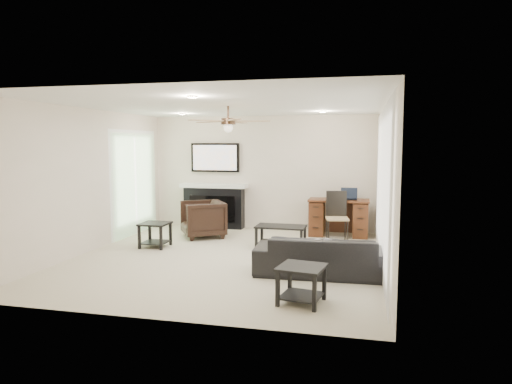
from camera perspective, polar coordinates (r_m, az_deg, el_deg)
room_shell at (r=7.46m, az=-2.14°, el=4.48°), size 5.50×5.54×2.52m
sofa at (r=6.70m, az=8.39°, el=-7.83°), size 1.98×0.84×0.57m
armchair at (r=9.31m, az=-6.65°, el=-3.37°), size 1.11×1.11×0.74m
coffee_table at (r=8.38m, az=3.12°, el=-5.58°), size 0.91×0.52×0.40m
end_table_near at (r=5.54m, az=5.71°, el=-11.44°), size 0.60×0.60×0.45m
end_table_left at (r=8.59m, az=-12.49°, el=-5.26°), size 0.50×0.50×0.45m
fireplace_unit at (r=10.27m, az=-5.31°, el=0.80°), size 1.52×0.34×1.91m
desk at (r=9.51m, az=10.27°, el=-3.18°), size 1.22×0.56×0.76m
desk_chair at (r=8.95m, az=10.11°, el=-3.07°), size 0.48×0.50×0.97m
laptop at (r=9.42m, az=11.54°, el=-0.25°), size 0.33×0.24×0.23m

